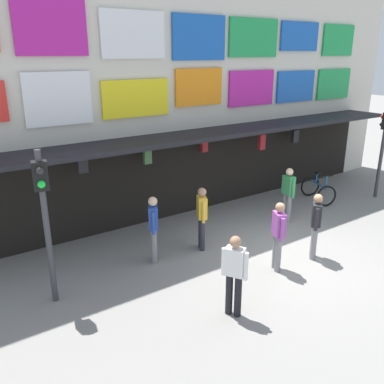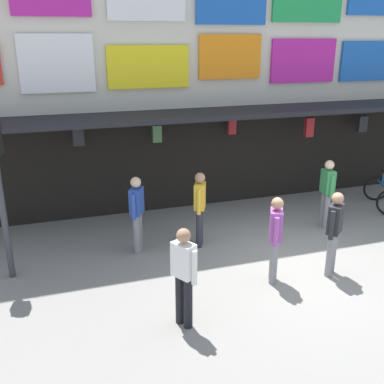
{
  "view_description": "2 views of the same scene",
  "coord_description": "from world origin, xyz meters",
  "px_view_note": "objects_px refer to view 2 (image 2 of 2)",
  "views": [
    {
      "loc": [
        -7.3,
        -6.27,
        4.88
      ],
      "look_at": [
        -1.74,
        1.8,
        1.53
      ],
      "focal_mm": 38.29,
      "sensor_mm": 36.0,
      "label": 1
    },
    {
      "loc": [
        -4.46,
        -6.86,
        4.37
      ],
      "look_at": [
        -1.79,
        1.51,
        1.29
      ],
      "focal_mm": 41.41,
      "sensor_mm": 36.0,
      "label": 2
    }
  ],
  "objects_px": {
    "pedestrian_in_purple": "(275,235)",
    "pedestrian_in_black": "(137,211)",
    "bicycle_parked": "(383,194)",
    "pedestrian_in_yellow": "(200,205)",
    "pedestrian_in_blue": "(184,272)",
    "pedestrian_in_red": "(334,229)",
    "pedestrian_in_green": "(327,190)"
  },
  "relations": [
    {
      "from": "pedestrian_in_green",
      "to": "pedestrian_in_blue",
      "type": "xyz_separation_m",
      "value": [
        -4.34,
        -2.68,
        0.0
      ]
    },
    {
      "from": "pedestrian_in_green",
      "to": "pedestrian_in_black",
      "type": "relative_size",
      "value": 1.0
    },
    {
      "from": "pedestrian_in_green",
      "to": "pedestrian_in_blue",
      "type": "bearing_deg",
      "value": -148.32
    },
    {
      "from": "bicycle_parked",
      "to": "pedestrian_in_black",
      "type": "distance_m",
      "value": 6.84
    },
    {
      "from": "bicycle_parked",
      "to": "pedestrian_in_blue",
      "type": "distance_m",
      "value": 7.42
    },
    {
      "from": "pedestrian_in_green",
      "to": "pedestrian_in_black",
      "type": "bearing_deg",
      "value": 178.96
    },
    {
      "from": "pedestrian_in_red",
      "to": "pedestrian_in_purple",
      "type": "bearing_deg",
      "value": 175.13
    },
    {
      "from": "pedestrian_in_purple",
      "to": "pedestrian_in_green",
      "type": "bearing_deg",
      "value": 38.75
    },
    {
      "from": "pedestrian_in_green",
      "to": "pedestrian_in_black",
      "type": "height_order",
      "value": "same"
    },
    {
      "from": "pedestrian_in_yellow",
      "to": "pedestrian_in_purple",
      "type": "bearing_deg",
      "value": -66.08
    },
    {
      "from": "bicycle_parked",
      "to": "pedestrian_in_red",
      "type": "distance_m",
      "value": 4.38
    },
    {
      "from": "bicycle_parked",
      "to": "pedestrian_in_yellow",
      "type": "bearing_deg",
      "value": -172.79
    },
    {
      "from": "bicycle_parked",
      "to": "pedestrian_in_yellow",
      "type": "height_order",
      "value": "pedestrian_in_yellow"
    },
    {
      "from": "pedestrian_in_purple",
      "to": "bicycle_parked",
      "type": "bearing_deg",
      "value": 28.95
    },
    {
      "from": "pedestrian_in_purple",
      "to": "pedestrian_in_black",
      "type": "bearing_deg",
      "value": 137.76
    },
    {
      "from": "pedestrian_in_blue",
      "to": "pedestrian_in_green",
      "type": "bearing_deg",
      "value": 31.68
    },
    {
      "from": "pedestrian_in_purple",
      "to": "pedestrian_in_black",
      "type": "distance_m",
      "value": 2.94
    },
    {
      "from": "bicycle_parked",
      "to": "pedestrian_in_yellow",
      "type": "distance_m",
      "value": 5.52
    },
    {
      "from": "pedestrian_in_red",
      "to": "pedestrian_in_black",
      "type": "distance_m",
      "value": 3.95
    },
    {
      "from": "pedestrian_in_green",
      "to": "pedestrian_in_black",
      "type": "distance_m",
      "value": 4.54
    },
    {
      "from": "bicycle_parked",
      "to": "pedestrian_in_green",
      "type": "bearing_deg",
      "value": -163.7
    },
    {
      "from": "bicycle_parked",
      "to": "pedestrian_in_black",
      "type": "relative_size",
      "value": 0.8
    },
    {
      "from": "pedestrian_in_green",
      "to": "pedestrian_in_purple",
      "type": "height_order",
      "value": "same"
    },
    {
      "from": "pedestrian_in_purple",
      "to": "pedestrian_in_black",
      "type": "relative_size",
      "value": 1.0
    },
    {
      "from": "pedestrian_in_yellow",
      "to": "pedestrian_in_black",
      "type": "distance_m",
      "value": 1.35
    },
    {
      "from": "bicycle_parked",
      "to": "pedestrian_in_yellow",
      "type": "relative_size",
      "value": 0.8
    },
    {
      "from": "pedestrian_in_green",
      "to": "pedestrian_in_red",
      "type": "bearing_deg",
      "value": -120.53
    },
    {
      "from": "bicycle_parked",
      "to": "pedestrian_in_blue",
      "type": "height_order",
      "value": "pedestrian_in_blue"
    },
    {
      "from": "bicycle_parked",
      "to": "pedestrian_in_green",
      "type": "distance_m",
      "value": 2.42
    },
    {
      "from": "pedestrian_in_red",
      "to": "pedestrian_in_yellow",
      "type": "bearing_deg",
      "value": 135.64
    },
    {
      "from": "pedestrian_in_green",
      "to": "pedestrian_in_red",
      "type": "height_order",
      "value": "same"
    },
    {
      "from": "pedestrian_in_yellow",
      "to": "pedestrian_in_red",
      "type": "height_order",
      "value": "same"
    }
  ]
}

